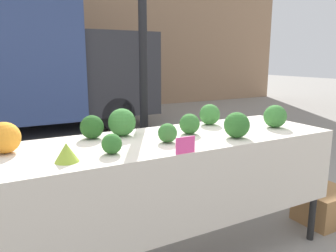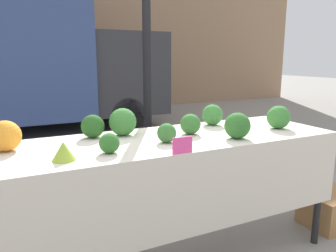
{
  "view_description": "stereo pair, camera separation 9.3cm",
  "coord_description": "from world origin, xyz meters",
  "px_view_note": "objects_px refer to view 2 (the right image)",
  "views": [
    {
      "loc": [
        -0.99,
        -1.82,
        1.39
      ],
      "look_at": [
        0.0,
        0.0,
        0.96
      ],
      "focal_mm": 35.0,
      "sensor_mm": 36.0,
      "label": 1
    },
    {
      "loc": [
        -0.91,
        -1.87,
        1.39
      ],
      "look_at": [
        0.0,
        0.0,
        0.96
      ],
      "focal_mm": 35.0,
      "sensor_mm": 36.0,
      "label": 2
    }
  ],
  "objects_px": {
    "produce_crate": "(331,209)",
    "orange_cauliflower": "(5,136)",
    "price_sign": "(182,145)",
    "parked_truck": "(14,62)"
  },
  "relations": [
    {
      "from": "orange_cauliflower",
      "to": "produce_crate",
      "type": "bearing_deg",
      "value": -6.65
    },
    {
      "from": "orange_cauliflower",
      "to": "parked_truck",
      "type": "bearing_deg",
      "value": 88.01
    },
    {
      "from": "parked_truck",
      "to": "produce_crate",
      "type": "distance_m",
      "value": 5.68
    },
    {
      "from": "produce_crate",
      "to": "orange_cauliflower",
      "type": "bearing_deg",
      "value": 173.35
    },
    {
      "from": "orange_cauliflower",
      "to": "price_sign",
      "type": "relative_size",
      "value": 1.45
    },
    {
      "from": "produce_crate",
      "to": "price_sign",
      "type": "bearing_deg",
      "value": -172.83
    },
    {
      "from": "parked_truck",
      "to": "orange_cauliflower",
      "type": "distance_m",
      "value": 4.82
    },
    {
      "from": "price_sign",
      "to": "parked_truck",
      "type": "bearing_deg",
      "value": 97.53
    },
    {
      "from": "parked_truck",
      "to": "price_sign",
      "type": "xyz_separation_m",
      "value": [
        0.7,
        -5.28,
        -0.39
      ]
    },
    {
      "from": "orange_cauliflower",
      "to": "price_sign",
      "type": "bearing_deg",
      "value": -28.74
    }
  ]
}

